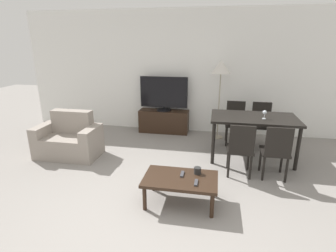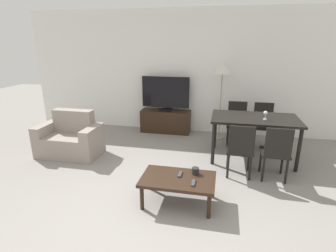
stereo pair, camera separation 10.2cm
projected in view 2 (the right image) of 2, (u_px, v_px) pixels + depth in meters
The scene contains 16 objects.
ground_plane at pixel (133, 226), 2.98m from camera, with size 18.00×18.00×0.00m, color gray.
wall_back at pixel (183, 72), 5.88m from camera, with size 7.33×0.06×2.70m.
armchair at pixel (70, 139), 4.81m from camera, with size 1.11×0.63×0.81m.
tv_stand at pixel (166, 121), 6.05m from camera, with size 1.12×0.36×0.51m.
tv at pixel (165, 94), 5.85m from camera, with size 1.07×0.32×0.77m.
coffee_table at pixel (178, 181), 3.32m from camera, with size 0.93×0.57×0.36m.
dining_table at pixel (254, 122), 4.51m from camera, with size 1.46×0.85×0.77m.
dining_chair_near at pixel (240, 148), 3.94m from camera, with size 0.40×0.40×0.86m.
dining_chair_far at pixel (263, 122), 5.20m from camera, with size 0.40×0.40×0.86m.
dining_chair_near_right at pixel (276, 151), 3.84m from camera, with size 0.40×0.40×0.86m.
dining_chair_far_left at pixel (237, 121), 5.30m from camera, with size 0.40×0.40×0.86m.
floor_lamp at pixel (223, 70), 5.29m from camera, with size 0.39×0.39×1.66m.
remote_primary at pixel (180, 174), 3.38m from camera, with size 0.04×0.15×0.02m.
remote_secondary at pixel (193, 183), 3.17m from camera, with size 0.04×0.15×0.02m.
cup_white_near at pixel (195, 171), 3.39m from camera, with size 0.09×0.09×0.09m.
wine_glass_left at pixel (266, 113), 4.33m from camera, with size 0.07×0.07×0.15m.
Camera 2 is at (0.91, -2.35, 2.00)m, focal length 28.00 mm.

